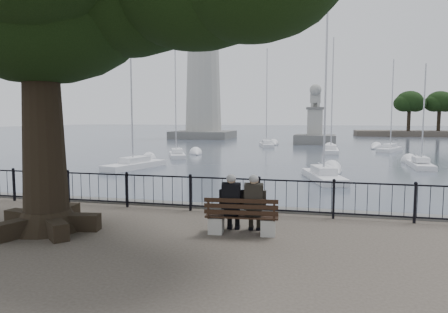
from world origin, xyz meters
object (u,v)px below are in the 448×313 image
(person_right, at_px, (254,206))
(lighthouse, at_px, (203,64))
(bench, at_px, (242,221))
(person_left, at_px, (232,205))
(lion_monument, at_px, (315,129))

(person_right, bearing_deg, lighthouse, 107.34)
(bench, xyz_separation_m, person_left, (-0.25, 0.08, 0.34))
(lion_monument, bearing_deg, bench, -91.28)
(lighthouse, bearing_deg, bench, -72.92)
(person_right, distance_m, lighthouse, 65.34)
(person_left, relative_size, lion_monument, 0.17)
(bench, distance_m, lighthouse, 65.44)
(person_left, bearing_deg, lion_monument, 88.42)
(lion_monument, bearing_deg, person_right, -90.98)
(lighthouse, distance_m, lion_monument, 25.92)
(bench, relative_size, lion_monument, 0.20)
(person_right, height_order, lion_monument, lion_monument)
(person_left, relative_size, lighthouse, 0.04)
(person_left, distance_m, person_right, 0.52)
(bench, distance_m, lion_monument, 49.44)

